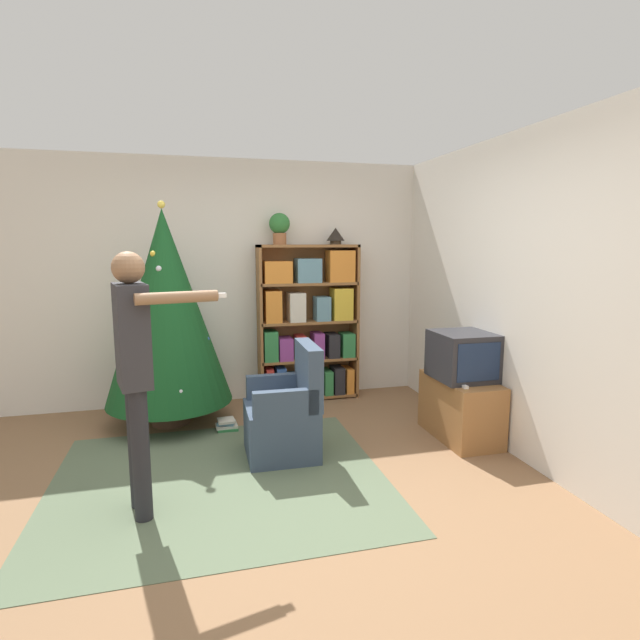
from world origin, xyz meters
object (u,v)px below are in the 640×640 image
Objects in this scene: table_lamp at (336,235)px; potted_plant at (279,226)px; armchair at (286,417)px; standing_person at (135,362)px; bookshelf at (308,325)px; television at (463,356)px; christmas_tree at (166,308)px.

potted_plant is at bearing 180.00° from table_lamp.
armchair is 1.41m from standing_person.
potted_plant is (0.22, 1.44, 1.57)m from armchair.
standing_person is 2.93m from table_lamp.
bookshelf is 1.79m from television.
table_lamp reaches higher than standing_person.
christmas_tree reaches higher than television.
television is at bearing -22.37° from christmas_tree.
bookshelf is at bearing -1.53° from potted_plant.
standing_person is at bearing -132.36° from table_lamp.
bookshelf is 2.61m from standing_person.
television is 1.56× the size of potted_plant.
christmas_tree is (-1.47, -0.42, 0.29)m from bookshelf.
table_lamp is (0.83, 1.44, 1.49)m from armchair.
table_lamp reaches higher than television.
armchair is at bearing -110.20° from bookshelf.
standing_person is 2.60m from potted_plant.
bookshelf is at bearing -178.47° from table_lamp.
potted_plant is at bearing 132.74° from television.
potted_plant reaches higher than armchair.
potted_plant is at bearing 178.47° from bookshelf.
bookshelf is at bearing 125.66° from television.
christmas_tree is at bearing -136.08° from armchair.
bookshelf is 3.34× the size of television.
standing_person is at bearing -127.48° from bookshelf.
standing_person is 5.09× the size of potted_plant.
television is at bearing -63.27° from table_lamp.
christmas_tree reaches higher than table_lamp.
standing_person is at bearing -166.86° from television.
table_lamp is at bearing 150.75° from armchair.
christmas_tree is at bearing 157.63° from television.
armchair is (-0.53, -1.43, -0.51)m from bookshelf.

